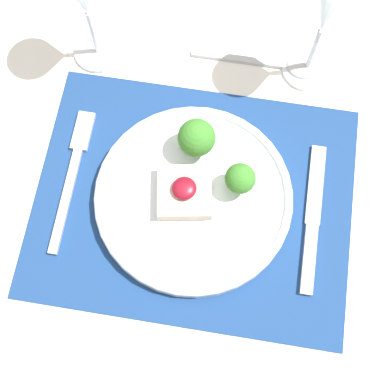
{
  "coord_description": "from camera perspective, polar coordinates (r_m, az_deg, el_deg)",
  "views": [
    {
      "loc": [
        0.03,
        -0.22,
        1.42
      ],
      "look_at": [
        -0.0,
        0.0,
        0.75
      ],
      "focal_mm": 50.0,
      "sensor_mm": 36.0,
      "label": 1
    }
  ],
  "objects": [
    {
      "name": "ground_plane",
      "position": [
        1.44,
        0.08,
        -9.91
      ],
      "size": [
        8.0,
        8.0,
        0.0
      ],
      "primitive_type": "plane",
      "color": "brown"
    },
    {
      "name": "dining_table",
      "position": [
        0.8,
        0.14,
        -2.49
      ],
      "size": [
        1.58,
        1.17,
        0.73
      ],
      "color": "white",
      "rests_on": "ground_plane"
    },
    {
      "name": "placemat",
      "position": [
        0.73,
        0.16,
        -0.88
      ],
      "size": [
        0.43,
        0.34,
        0.0
      ],
      "primitive_type": "cube",
      "color": "navy",
      "rests_on": "dining_table"
    },
    {
      "name": "dinner_plate",
      "position": [
        0.71,
        0.14,
        0.18
      ],
      "size": [
        0.27,
        0.27,
        0.08
      ],
      "color": "silver",
      "rests_on": "placemat"
    },
    {
      "name": "fork",
      "position": [
        0.76,
        -12.53,
        2.38
      ],
      "size": [
        0.02,
        0.21,
        0.01
      ],
      "rotation": [
        0.0,
        0.0,
        0.01
      ],
      "color": "#B2B2B7",
      "rests_on": "placemat"
    },
    {
      "name": "knife",
      "position": [
        0.73,
        12.65,
        -3.7
      ],
      "size": [
        0.02,
        0.21,
        0.01
      ],
      "rotation": [
        0.0,
        0.0,
        -0.05
      ],
      "color": "#B2B2B7",
      "rests_on": "placemat"
    },
    {
      "name": "spoon",
      "position": [
        0.83,
        10.1,
        13.2
      ],
      "size": [
        0.19,
        0.04,
        0.01
      ],
      "rotation": [
        0.0,
        0.0,
        -0.04
      ],
      "color": "#B2B2B7",
      "rests_on": "dining_table"
    },
    {
      "name": "wine_glass_near",
      "position": [
        0.72,
        14.37,
        18.31
      ],
      "size": [
        0.07,
        0.07,
        0.2
      ],
      "color": "white",
      "rests_on": "dining_table"
    }
  ]
}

